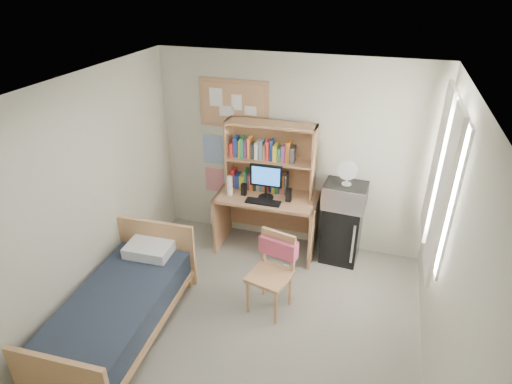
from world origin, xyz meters
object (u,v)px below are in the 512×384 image
(bed, at_px, (119,314))
(speaker_right, at_px, (289,195))
(desk_chair, at_px, (270,275))
(microwave, at_px, (345,195))
(desk, at_px, (267,223))
(monitor, at_px, (266,183))
(bulletin_board, at_px, (234,104))
(mini_fridge, at_px, (341,232))
(desk_fan, at_px, (348,174))
(speaker_left, at_px, (244,189))

(bed, distance_m, speaker_right, 2.43)
(desk_chair, xyz_separation_m, microwave, (0.64, 1.21, 0.48))
(desk, xyz_separation_m, monitor, (0.00, -0.06, 0.64))
(bulletin_board, xyz_separation_m, mini_fridge, (1.56, -0.24, -1.52))
(bed, height_order, speaker_right, speaker_right)
(bulletin_board, xyz_separation_m, speaker_right, (0.86, -0.39, -1.00))
(bed, xyz_separation_m, microwave, (2.05, 2.03, 0.70))
(speaker_right, bearing_deg, desk_chair, -88.20)
(mini_fridge, xyz_separation_m, monitor, (-1.00, -0.15, 0.65))
(desk_chair, xyz_separation_m, speaker_right, (-0.05, 1.09, 0.45))
(bulletin_board, distance_m, desk, 1.64)
(bulletin_board, height_order, microwave, bulletin_board)
(desk_fan, bearing_deg, speaker_right, -166.38)
(speaker_left, bearing_deg, bulletin_board, 121.69)
(mini_fridge, distance_m, speaker_left, 1.40)
(speaker_left, height_order, desk_fan, desk_fan)
(speaker_right, xyz_separation_m, microwave, (0.70, 0.13, 0.04))
(mini_fridge, distance_m, monitor, 1.20)
(bed, bearing_deg, monitor, 58.49)
(mini_fridge, relative_size, monitor, 1.81)
(desk, height_order, speaker_right, speaker_right)
(bulletin_board, bearing_deg, bed, -102.29)
(monitor, bearing_deg, speaker_left, -180.00)
(mini_fridge, bearing_deg, desk_chair, -114.25)
(monitor, height_order, speaker_left, monitor)
(speaker_left, bearing_deg, desk_chair, -59.77)
(desk, relative_size, desk_chair, 1.41)
(bulletin_board, xyz_separation_m, speaker_left, (0.26, -0.40, -1.01))
(mini_fridge, bearing_deg, speaker_left, -169.78)
(desk_chair, xyz_separation_m, speaker_left, (-0.65, 1.08, 0.44))
(desk_fan, bearing_deg, speaker_left, -170.65)
(desk_chair, height_order, bed, desk_chair)
(speaker_right, bearing_deg, mini_fridge, 10.86)
(desk_fan, bearing_deg, microwave, 0.00)
(monitor, bearing_deg, speaker_right, 0.00)
(microwave, bearing_deg, speaker_left, -170.65)
(desk_chair, height_order, speaker_right, speaker_right)
(mini_fridge, height_order, bed, mini_fridge)
(microwave, bearing_deg, monitor, -169.15)
(microwave, bearing_deg, speaker_right, -166.38)
(mini_fridge, distance_m, bed, 2.91)
(mini_fridge, distance_m, desk_fan, 0.85)
(speaker_left, distance_m, microwave, 1.30)
(desk, distance_m, monitor, 0.64)
(speaker_right, bearing_deg, desk, 168.69)
(bulletin_board, distance_m, mini_fridge, 2.19)
(bulletin_board, relative_size, monitor, 2.11)
(speaker_left, bearing_deg, mini_fridge, 5.90)
(desk_chair, relative_size, microwave, 1.80)
(desk_chair, distance_m, microwave, 1.46)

